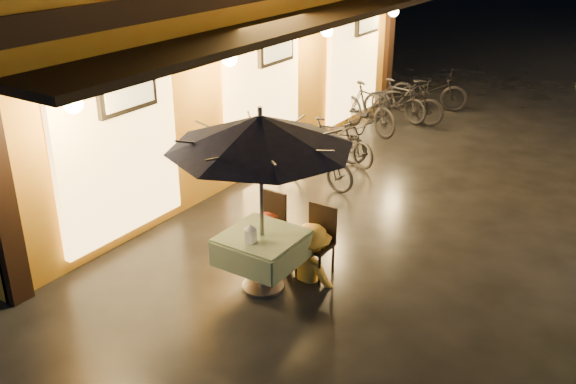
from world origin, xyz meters
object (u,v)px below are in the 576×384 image
Objects in this scene: cafe_table at (262,248)px; person_yellow at (311,227)px; person_orange at (264,214)px; bicycle_0 at (315,162)px; patio_umbrella at (260,132)px; table_lantern at (251,232)px.

person_yellow reaches higher than cafe_table.
person_orange reaches higher than person_yellow.
bicycle_0 is at bearing -90.85° from person_orange.
person_orange is at bearing 122.62° from cafe_table.
patio_umbrella is at bearing -154.10° from bicycle_0.
table_lantern reaches higher than cafe_table.
table_lantern is at bearing -90.00° from cafe_table.
cafe_table is 0.66m from person_orange.
patio_umbrella is 1.52m from person_orange.
cafe_table is 0.71m from person_yellow.
patio_umbrella is 1.25m from table_lantern.
person_yellow is (0.39, 0.57, 0.17)m from cafe_table.
patio_umbrella is 1.62× the size of person_yellow.
bicycle_0 is at bearing 110.10° from patio_umbrella.
person_yellow reaches higher than table_lantern.
person_orange reaches higher than bicycle_0.
person_orange is (-0.34, 0.78, -0.15)m from table_lantern.
patio_umbrella is at bearing 59.96° from person_yellow.
person_yellow is at bearing -144.03° from bicycle_0.
person_yellow is at bearing 55.72° from cafe_table.
person_orange is 0.73m from person_yellow.
patio_umbrella reaches higher than person_orange.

